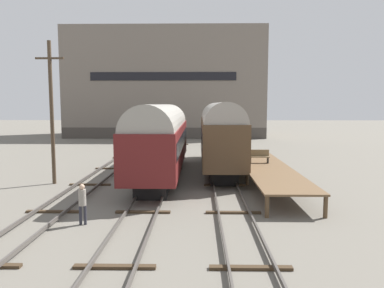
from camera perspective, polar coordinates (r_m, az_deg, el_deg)
ground_plane at (r=21.02m, az=-6.25°, el=-8.08°), size 200.00×200.00×0.00m
track_left at (r=21.94m, az=-17.49°, el=-7.35°), size 2.60×60.00×0.26m
track_middle at (r=20.99m, az=-6.26°, el=-7.71°), size 2.60×60.00×0.26m
track_right at (r=20.89m, az=5.55°, el=-7.77°), size 2.60×60.00×0.26m
train_car_maroon at (r=26.03m, az=-4.78°, el=1.13°), size 3.06×15.70×5.12m
train_car_brown at (r=29.33m, az=4.24°, el=1.92°), size 2.87×15.14×5.27m
station_platform at (r=24.29m, az=11.55°, el=-3.78°), size 2.94×14.13×1.11m
bench at (r=26.14m, az=10.17°, el=-1.79°), size 1.40×0.40×0.91m
person_worker at (r=16.74m, az=-16.37°, el=-8.23°), size 0.32×0.32×1.76m
utility_pole at (r=25.49m, az=-20.60°, el=4.75°), size 1.80×0.24×9.09m
warehouse_building at (r=61.89m, az=-3.87°, el=9.07°), size 30.60×12.48×16.72m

